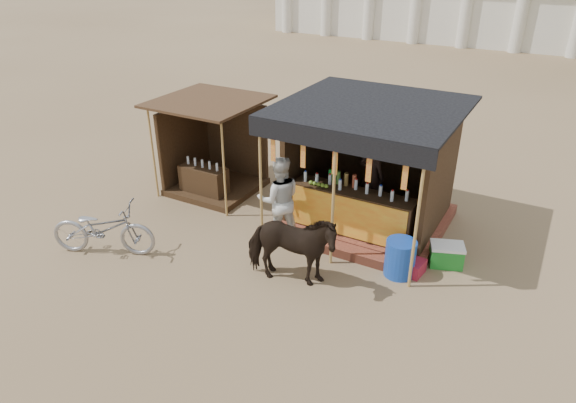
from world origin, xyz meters
The scene contains 9 objects.
ground centered at (0.00, 0.00, 0.00)m, with size 120.00×120.00×0.00m, color #846B4C.
main_stall centered at (1.00, 3.36, 1.03)m, with size 3.60×3.61×2.78m.
secondary_stall centered at (-3.17, 3.24, 0.85)m, with size 2.40×2.40×2.38m.
cow centered at (0.62, 0.59, 0.75)m, with size 0.80×1.76×1.49m, color black.
motorbike centered at (-3.18, -0.35, 0.56)m, with size 0.74×2.12×1.11m, color #919299.
bystander centered at (-0.35, 1.85, 0.95)m, with size 0.92×0.72×1.89m, color silver.
blue_barrel centered at (2.31, 1.83, 0.37)m, with size 0.58×0.58×0.73m, color #153FA4.
red_crate centered at (2.53, 2.00, 0.14)m, with size 0.38×0.44×0.28m, color maroon.
cooler centered at (3.01, 2.60, 0.23)m, with size 0.75×0.64×0.46m.
Camera 1 is at (4.45, -6.33, 5.73)m, focal length 32.00 mm.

